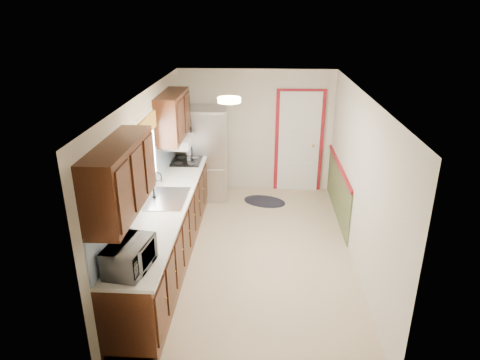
# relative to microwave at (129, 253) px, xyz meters

# --- Properties ---
(room_shell) EXTENTS (3.20, 5.20, 2.52)m
(room_shell) POSITION_rel_microwave_xyz_m (1.20, 1.95, 0.07)
(room_shell) COLOR tan
(room_shell) RESTS_ON ground
(kitchen_run) EXTENTS (0.63, 4.00, 2.20)m
(kitchen_run) POSITION_rel_microwave_xyz_m (-0.04, 1.66, -0.32)
(kitchen_run) COLOR #36180C
(kitchen_run) RESTS_ON ground
(back_wall_trim) EXTENTS (1.12, 2.30, 2.08)m
(back_wall_trim) POSITION_rel_microwave_xyz_m (2.19, 4.16, -0.24)
(back_wall_trim) COLOR maroon
(back_wall_trim) RESTS_ON ground
(ceiling_fixture) EXTENTS (0.30, 0.30, 0.06)m
(ceiling_fixture) POSITION_rel_microwave_xyz_m (0.90, 1.75, 1.23)
(ceiling_fixture) COLOR #FFD88C
(ceiling_fixture) RESTS_ON room_shell
(microwave) EXTENTS (0.39, 0.60, 0.38)m
(microwave) POSITION_rel_microwave_xyz_m (0.00, 0.00, 0.00)
(microwave) COLOR white
(microwave) RESTS_ON kitchen_run
(refrigerator) EXTENTS (0.76, 0.75, 1.75)m
(refrigerator) POSITION_rel_microwave_xyz_m (0.30, 4.00, -0.25)
(refrigerator) COLOR #B7B7BC
(refrigerator) RESTS_ON ground
(rug) EXTENTS (0.93, 0.75, 0.01)m
(rug) POSITION_rel_microwave_xyz_m (1.40, 3.76, -1.12)
(rug) COLOR black
(rug) RESTS_ON ground
(cooktop) EXTENTS (0.51, 0.61, 0.02)m
(cooktop) POSITION_rel_microwave_xyz_m (0.01, 3.35, -0.18)
(cooktop) COLOR black
(cooktop) RESTS_ON kitchen_run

